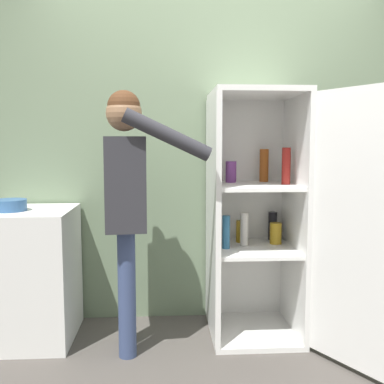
# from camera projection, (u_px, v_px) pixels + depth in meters

# --- Properties ---
(ground_plane) EXTENTS (12.00, 12.00, 0.00)m
(ground_plane) POSITION_uv_depth(u_px,v_px,m) (224.00, 378.00, 2.56)
(ground_plane) COLOR #4C4742
(wall_back) EXTENTS (7.00, 0.06, 2.55)m
(wall_back) POSITION_uv_depth(u_px,v_px,m) (208.00, 151.00, 3.39)
(wall_back) COLOR gray
(wall_back) RESTS_ON ground_plane
(refrigerator) EXTENTS (0.94, 1.17, 1.68)m
(refrigerator) POSITION_uv_depth(u_px,v_px,m) (272.00, 217.00, 3.02)
(refrigerator) COLOR white
(refrigerator) RESTS_ON ground_plane
(person) EXTENTS (0.67, 0.57, 1.65)m
(person) POSITION_uv_depth(u_px,v_px,m) (127.00, 189.00, 2.80)
(person) COLOR #384770
(person) RESTS_ON ground_plane
(counter) EXTENTS (0.59, 0.63, 0.89)m
(counter) POSITION_uv_depth(u_px,v_px,m) (29.00, 275.00, 3.04)
(counter) COLOR white
(counter) RESTS_ON ground_plane
(bowl) EXTENTS (0.22, 0.22, 0.08)m
(bowl) POSITION_uv_depth(u_px,v_px,m) (10.00, 205.00, 2.94)
(bowl) COLOR #335B8E
(bowl) RESTS_ON counter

